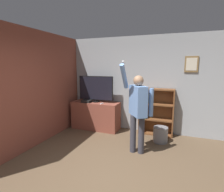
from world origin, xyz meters
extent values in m
cube|color=#9EA3A8|center=(0.00, 2.80, 1.35)|extent=(6.31, 0.06, 2.70)
cube|color=olive|center=(1.22, 2.76, 1.92)|extent=(0.32, 0.02, 0.41)
cube|color=beige|center=(1.22, 2.74, 1.92)|extent=(0.25, 0.01, 0.32)
cube|color=brown|center=(-2.19, 1.39, 1.35)|extent=(0.06, 4.37, 2.70)
cube|color=brown|center=(-1.33, 2.45, 0.41)|extent=(1.41, 0.54, 0.82)
cylinder|color=black|center=(-1.33, 2.48, 0.83)|extent=(0.22, 0.22, 0.03)
cylinder|color=black|center=(-1.33, 2.48, 0.87)|extent=(0.06, 0.06, 0.05)
cube|color=black|center=(-1.33, 2.48, 1.23)|extent=(1.07, 0.04, 0.71)
cube|color=black|center=(-1.33, 2.46, 1.23)|extent=(1.03, 0.01, 0.67)
cube|color=black|center=(-1.57, 2.33, 0.85)|extent=(0.27, 0.22, 0.07)
cube|color=white|center=(-1.06, 2.27, 0.83)|extent=(0.06, 0.14, 0.02)
cube|color=brown|center=(-0.03, 2.61, 0.64)|extent=(0.04, 0.28, 1.28)
cube|color=brown|center=(0.86, 2.61, 0.64)|extent=(0.04, 0.28, 1.28)
cube|color=brown|center=(0.41, 2.75, 0.64)|extent=(0.92, 0.01, 1.28)
cube|color=brown|center=(0.41, 2.61, 0.02)|extent=(0.85, 0.28, 0.04)
cube|color=brown|center=(0.41, 2.61, 0.43)|extent=(0.85, 0.28, 0.04)
cube|color=brown|center=(0.41, 2.61, 0.85)|extent=(0.85, 0.28, 0.04)
cube|color=brown|center=(0.41, 2.61, 1.26)|extent=(0.85, 0.28, 0.04)
cube|color=beige|center=(0.00, 2.60, 0.18)|extent=(0.03, 0.25, 0.33)
cube|color=#99663D|center=(0.05, 2.59, 0.15)|extent=(0.03, 0.23, 0.26)
cube|color=gold|center=(0.08, 2.60, 0.13)|extent=(0.02, 0.26, 0.22)
cube|color=#232328|center=(0.00, 2.58, 0.58)|extent=(0.03, 0.21, 0.26)
cube|color=#2D569E|center=(0.04, 2.60, 0.59)|extent=(0.03, 0.24, 0.29)
cube|color=#232328|center=(0.09, 2.60, 0.62)|extent=(0.04, 0.25, 0.35)
cube|color=#338447|center=(0.14, 2.59, 0.57)|extent=(0.03, 0.23, 0.25)
cube|color=gold|center=(0.01, 2.57, 0.99)|extent=(0.04, 0.20, 0.24)
cube|color=#99663D|center=(0.06, 2.59, 1.01)|extent=(0.03, 0.24, 0.28)
cube|color=#232328|center=(0.10, 2.59, 1.00)|extent=(0.02, 0.23, 0.27)
cube|color=#7A3889|center=(0.14, 2.57, 0.98)|extent=(0.04, 0.20, 0.22)
cube|color=#5B8E99|center=(0.19, 2.60, 0.99)|extent=(0.02, 0.25, 0.24)
cylinder|color=#383842|center=(0.07, 1.41, 0.42)|extent=(0.13, 0.13, 0.84)
cylinder|color=#383842|center=(0.25, 1.41, 0.42)|extent=(0.13, 0.13, 0.84)
cube|color=#6B93D1|center=(0.16, 1.41, 1.16)|extent=(0.47, 0.53, 0.63)
sphere|color=#9E7556|center=(0.16, 1.41, 1.58)|extent=(0.21, 0.21, 0.21)
cylinder|color=#6B93D1|center=(0.44, 1.41, 1.14)|extent=(0.09, 0.09, 0.58)
cylinder|color=#6B93D1|center=(-0.11, 1.29, 1.66)|extent=(0.09, 0.41, 0.53)
cube|color=white|center=(-0.11, 1.23, 1.91)|extent=(0.04, 0.09, 0.14)
cylinder|color=gray|center=(0.59, 2.14, 0.19)|extent=(0.36, 0.36, 0.38)
camera|label=1|loc=(0.92, -2.14, 1.87)|focal=28.00mm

